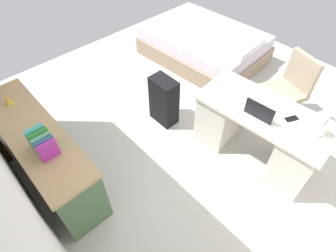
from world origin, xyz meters
TOP-DOWN VIEW (x-y plane):
  - ground_plane at (0.00, 0.00)m, footprint 5.37×5.37m
  - desk at (-0.89, -0.14)m, footprint 1.49×0.78m
  - office_chair at (-0.75, -0.94)m, footprint 0.58×0.58m
  - credenza at (0.50, 1.80)m, footprint 1.80×0.48m
  - bed at (0.93, -1.26)m, footprint 1.99×1.52m
  - suitcase_black at (0.28, 0.26)m, footprint 0.36×0.22m
  - laptop at (-0.89, -0.03)m, footprint 0.33×0.25m
  - computer_mouse at (-0.63, -0.04)m, footprint 0.07×0.10m
  - cell_phone_near_laptop at (-1.14, -0.23)m, footprint 0.12×0.15m
  - desk_lamp at (-1.39, -0.19)m, footprint 0.16×0.11m
  - book_row at (0.17, 1.81)m, footprint 0.27×0.17m
  - figurine_small at (1.02, 1.81)m, footprint 0.08×0.08m

SIDE VIEW (x-z plane):
  - ground_plane at x=0.00m, z-range 0.00..0.00m
  - bed at x=0.93m, z-range -0.05..0.53m
  - suitcase_black at x=0.28m, z-range 0.00..0.68m
  - credenza at x=0.50m, z-range 0.00..0.76m
  - desk at x=-0.89m, z-range 0.02..0.75m
  - office_chair at x=-0.75m, z-range -0.05..0.89m
  - cell_phone_near_laptop at x=-1.14m, z-range 0.74..0.74m
  - computer_mouse at x=-0.63m, z-range 0.74..0.76m
  - laptop at x=-0.89m, z-range 0.68..0.89m
  - figurine_small at x=1.02m, z-range 0.76..0.87m
  - book_row at x=0.17m, z-range 0.75..0.99m
  - desk_lamp at x=-1.39m, z-range 0.82..1.16m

